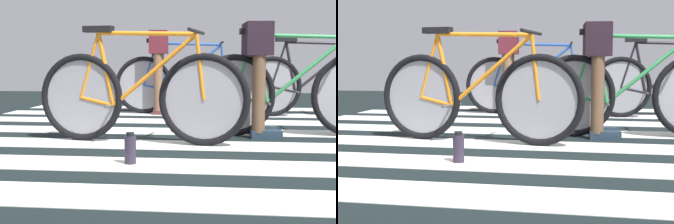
{
  "view_description": "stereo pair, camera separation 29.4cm",
  "coord_description": "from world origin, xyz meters",
  "views": [
    {
      "loc": [
        0.13,
        -3.52,
        0.67
      ],
      "look_at": [
        -0.33,
        0.51,
        0.26
      ],
      "focal_mm": 52.98,
      "sensor_mm": 36.0,
      "label": 1
    },
    {
      "loc": [
        0.42,
        -3.52,
        0.67
      ],
      "look_at": [
        -0.33,
        0.51,
        0.26
      ],
      "focal_mm": 52.98,
      "sensor_mm": 36.0,
      "label": 2
    }
  ],
  "objects": [
    {
      "name": "cyclist_4_of_4",
      "position": [
        -0.68,
        2.61,
        0.69
      ],
      "size": [
        0.34,
        0.42,
        1.03
      ],
      "rotation": [
        0.0,
        0.0,
        0.07
      ],
      "color": "brown",
      "rests_on": "ground"
    },
    {
      "name": "water_bottle",
      "position": [
        -0.46,
        -0.47,
        0.12
      ],
      "size": [
        0.07,
        0.07,
        0.21
      ],
      "color": "#292333",
      "rests_on": "ground"
    },
    {
      "name": "crosswalk_markings",
      "position": [
        0.01,
        0.28,
        0.02
      ],
      "size": [
        5.42,
        6.53,
        0.0
      ],
      "color": "silver",
      "rests_on": "ground"
    },
    {
      "name": "bicycle_3_of_4",
      "position": [
        1.18,
        2.5,
        0.41
      ],
      "size": [
        1.73,
        0.52,
        0.93
      ],
      "rotation": [
        0.0,
        0.0,
        0.13
      ],
      "color": "black",
      "rests_on": "ground"
    },
    {
      "name": "bicycle_4_of_4",
      "position": [
        -0.37,
        2.63,
        0.41
      ],
      "size": [
        1.74,
        0.52,
        0.93
      ],
      "rotation": [
        0.0,
        0.0,
        0.07
      ],
      "color": "black",
      "rests_on": "ground"
    },
    {
      "name": "cyclist_2_of_4",
      "position": [
        0.41,
        0.83,
        0.66
      ],
      "size": [
        0.34,
        0.43,
        0.98
      ],
      "rotation": [
        0.0,
        0.0,
        0.09
      ],
      "color": "brown",
      "rests_on": "ground"
    },
    {
      "name": "bicycle_1_of_4",
      "position": [
        -0.54,
        0.34,
        0.41
      ],
      "size": [
        1.73,
        0.53,
        0.93
      ],
      "rotation": [
        0.0,
        0.0,
        -0.15
      ],
      "color": "black",
      "rests_on": "ground"
    },
    {
      "name": "bicycle_2_of_4",
      "position": [
        0.72,
        0.86,
        0.41
      ],
      "size": [
        1.73,
        0.52,
        0.93
      ],
      "rotation": [
        0.0,
        0.0,
        0.09
      ],
      "color": "black",
      "rests_on": "ground"
    },
    {
      "name": "ground",
      "position": [
        0.0,
        0.0,
        0.01
      ],
      "size": [
        18.0,
        14.0,
        0.02
      ],
      "color": "black"
    }
  ]
}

